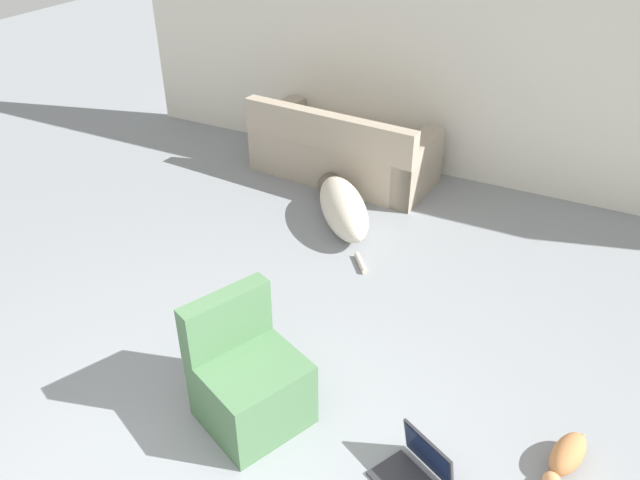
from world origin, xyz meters
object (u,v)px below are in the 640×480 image
(couch, at_px, (342,152))
(laptop_open, at_px, (419,466))
(dog, at_px, (342,206))
(cat, at_px, (566,456))
(side_chair, at_px, (248,381))

(couch, height_order, laptop_open, couch)
(couch, xyz_separation_m, dog, (0.40, -0.85, -0.09))
(dog, distance_m, laptop_open, 2.70)
(couch, relative_size, cat, 3.87)
(dog, relative_size, laptop_open, 2.69)
(couch, bearing_deg, cat, 138.90)
(couch, xyz_separation_m, cat, (2.61, -2.64, -0.19))
(laptop_open, bearing_deg, side_chair, -150.89)
(side_chair, bearing_deg, cat, -51.38)
(dog, height_order, side_chair, side_chair)
(cat, height_order, side_chair, side_chair)
(couch, height_order, dog, couch)
(dog, distance_m, side_chair, 2.32)
(side_chair, bearing_deg, laptop_open, -64.56)
(cat, xyz_separation_m, laptop_open, (-0.70, -0.44, 0.01))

